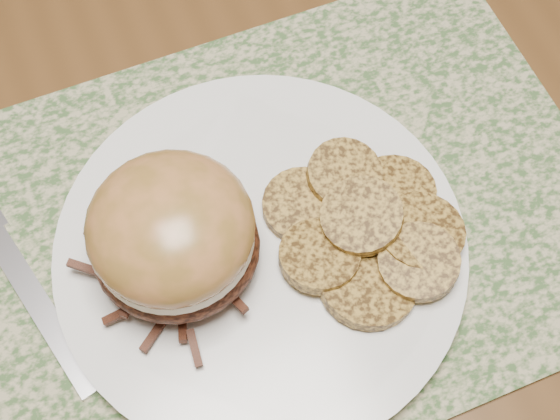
# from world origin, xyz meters

# --- Properties ---
(ground) EXTENTS (3.50, 3.50, 0.00)m
(ground) POSITION_xyz_m (0.00, 0.00, 0.00)
(ground) COLOR brown
(ground) RESTS_ON ground
(placemat) EXTENTS (0.45, 0.33, 0.00)m
(placemat) POSITION_xyz_m (-0.23, -0.23, 0.75)
(placemat) COLOR #3C5C2F
(placemat) RESTS_ON dining_table
(dinner_plate) EXTENTS (0.26, 0.26, 0.02)m
(dinner_plate) POSITION_xyz_m (-0.25, -0.25, 0.76)
(dinner_plate) COLOR white
(dinner_plate) RESTS_ON placemat
(pork_sandwich) EXTENTS (0.13, 0.13, 0.08)m
(pork_sandwich) POSITION_xyz_m (-0.30, -0.24, 0.81)
(pork_sandwich) COLOR black
(pork_sandwich) RESTS_ON dinner_plate
(roasted_potatoes) EXTENTS (0.15, 0.15, 0.03)m
(roasted_potatoes) POSITION_xyz_m (-0.18, -0.27, 0.78)
(roasted_potatoes) COLOR #A57D30
(roasted_potatoes) RESTS_ON dinner_plate
(fork) EXTENTS (0.06, 0.19, 0.00)m
(fork) POSITION_xyz_m (-0.41, -0.20, 0.76)
(fork) COLOR silver
(fork) RESTS_ON placemat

